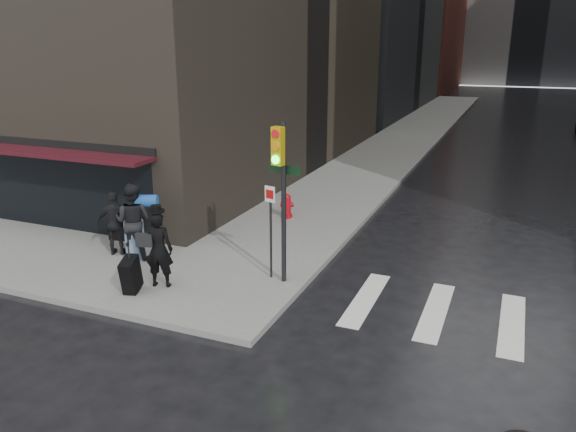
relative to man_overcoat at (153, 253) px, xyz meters
The scene contains 9 objects.
ground 1.69m from the man_overcoat, 25.24° to the left, with size 140.00×140.00×0.00m, color black.
sidewalk_left 27.62m from the man_overcoat, 87.45° to the left, with size 4.00×50.00×0.15m, color slate.
crosswalk 8.93m from the man_overcoat, 10.26° to the left, with size 8.50×3.00×0.01m.
storefront 6.33m from the man_overcoat, 156.76° to the left, with size 8.40×1.11×2.83m.
man_overcoat is the anchor object (origin of this frame).
man_jeans 2.17m from the man_overcoat, 138.86° to the left, with size 1.50×0.96×2.05m.
man_greycoat 2.64m from the man_overcoat, 147.13° to the left, with size 1.13×0.79×1.78m.
traffic_light 3.43m from the man_overcoat, 28.40° to the left, with size 0.95×0.54×3.89m.
fire_hydrant 6.37m from the man_overcoat, 82.96° to the left, with size 0.47×0.36×0.81m.
Camera 1 is at (6.38, -10.70, 5.75)m, focal length 35.00 mm.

